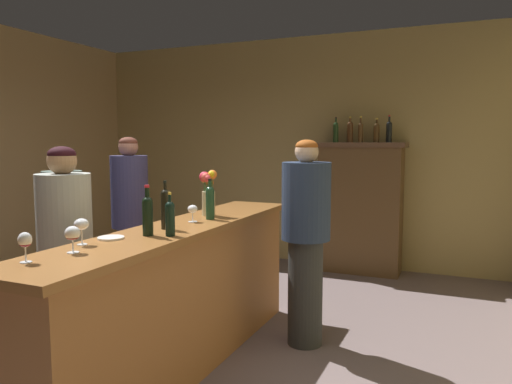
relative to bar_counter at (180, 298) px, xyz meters
The scene contains 23 objects.
floor 0.62m from the bar_counter, 147.35° to the right, with size 9.22×9.22×0.00m, color #6D5C5D.
wall_back 3.57m from the bar_counter, 94.78° to the left, with size 6.03×0.12×2.98m, color #A48A53.
bar_counter is the anchor object (origin of this frame).
display_cabinet 3.19m from the bar_counter, 78.40° to the left, with size 1.07×0.44×1.61m.
wine_bottle_merlot 0.67m from the bar_counter, 98.96° to the right, with size 0.06×0.06×0.33m.
wine_bottle_rose 0.75m from the bar_counter, 88.58° to the right, with size 0.07×0.07×0.32m.
wine_bottle_pinot 0.74m from the bar_counter, 80.58° to the left, with size 0.06×0.06×0.31m.
wine_bottle_chardonnay 0.73m from the bar_counter, 65.88° to the right, with size 0.06×0.06×0.28m.
wine_glass_front 0.63m from the bar_counter, 90.24° to the left, with size 0.07×0.07×0.13m.
wine_glass_mid 0.99m from the bar_counter, 103.04° to the right, with size 0.08×0.08×0.15m.
wine_glass_rear 1.33m from the bar_counter, 96.24° to the right, with size 0.07×0.07×0.15m.
wine_glass_spare 1.11m from the bar_counter, 94.40° to the right, with size 0.08×0.08×0.14m.
flower_arrangement 0.88m from the bar_counter, 95.05° to the left, with size 0.13×0.13×0.36m.
cheese_plate 0.76m from the bar_counter, 104.16° to the right, with size 0.16×0.16×0.01m, color white.
display_bottle_left 3.36m from the bar_counter, 84.20° to the left, with size 0.07×0.07×0.31m.
display_bottle_midleft 3.38m from the bar_counter, 81.00° to the left, with size 0.08×0.08×0.31m.
display_bottle_center 3.40m from the bar_counter, 78.69° to the left, with size 0.06×0.06×0.31m.
display_bottle_midright 3.44m from the bar_counter, 75.36° to the left, with size 0.07×0.07×0.29m.
display_bottle_right 3.48m from the bar_counter, 72.86° to the left, with size 0.07×0.07×0.32m.
patron_redhead 1.33m from the bar_counter, behind, with size 0.32×0.32×1.56m.
patron_by_cabinet 1.19m from the bar_counter, 144.80° to the left, with size 0.33×0.33×1.66m.
patron_tall 0.84m from the bar_counter, 150.66° to the right, with size 0.36×0.36×1.59m.
bartender 1.09m from the bar_counter, 48.18° to the left, with size 0.38×0.38×1.63m.
Camera 1 is at (2.11, -2.67, 1.62)m, focal length 34.22 mm.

